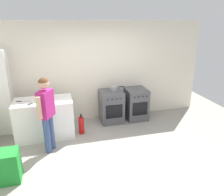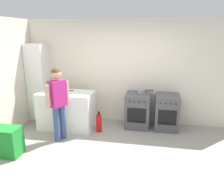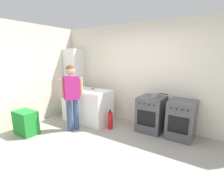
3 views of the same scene
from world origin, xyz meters
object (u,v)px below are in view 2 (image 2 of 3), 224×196
(recycling_crate_upper, at_px, (6,135))
(person, at_px, (58,99))
(oven_right, at_px, (167,112))
(knife_carving, at_px, (50,91))
(knife_chef, at_px, (67,91))
(recycling_crate_lower, at_px, (8,148))
(fire_extinguisher, at_px, (99,123))
(knife_utility, at_px, (55,94))
(larder_cabinet, at_px, (39,82))
(oven_left, at_px, (137,110))
(pot, at_px, (142,91))

(recycling_crate_upper, bearing_deg, person, 45.94)
(oven_right, bearing_deg, knife_carving, -172.81)
(knife_chef, xyz_separation_m, recycling_crate_lower, (-0.63, -1.57, -0.76))
(knife_chef, relative_size, fire_extinguisher, 0.62)
(knife_utility, xyz_separation_m, larder_cabinet, (-0.75, 0.64, 0.10))
(knife_carving, relative_size, recycling_crate_lower, 0.63)
(oven_left, distance_m, knife_chef, 1.79)
(knife_utility, xyz_separation_m, person, (0.30, -0.49, 0.04))
(oven_left, xyz_separation_m, oven_right, (0.70, -0.00, -0.00))
(knife_chef, height_order, recycling_crate_lower, knife_chef)
(oven_left, xyz_separation_m, pot, (0.08, 0.04, 0.48))
(pot, xyz_separation_m, knife_chef, (-1.79, -0.27, -0.00))
(recycling_crate_lower, height_order, recycling_crate_upper, recycling_crate_upper)
(recycling_crate_upper, bearing_deg, larder_cabinet, 99.07)
(oven_right, height_order, pot, pot)
(pot, relative_size, knife_utility, 1.61)
(recycling_crate_lower, bearing_deg, fire_extinguisher, 41.93)
(oven_right, height_order, recycling_crate_lower, oven_right)
(person, bearing_deg, knife_carving, 126.91)
(fire_extinguisher, distance_m, recycling_crate_upper, 1.99)
(pot, xyz_separation_m, larder_cabinet, (-2.73, 0.07, 0.09))
(pot, bearing_deg, knife_utility, -163.77)
(knife_utility, bearing_deg, fire_extinguisher, 3.50)
(recycling_crate_lower, distance_m, larder_cabinet, 2.11)
(recycling_crate_lower, height_order, larder_cabinet, larder_cabinet)
(knife_carving, bearing_deg, oven_right, 7.19)
(knife_chef, relative_size, recycling_crate_lower, 0.60)
(oven_left, distance_m, knife_carving, 2.19)
(knife_utility, xyz_separation_m, recycling_crate_lower, (-0.45, -1.26, -0.76))
(fire_extinguisher, bearing_deg, recycling_crate_lower, -138.07)
(pot, relative_size, fire_extinguisher, 0.76)
(recycling_crate_lower, relative_size, recycling_crate_upper, 1.00)
(pot, height_order, person, person)
(pot, distance_m, larder_cabinet, 2.73)
(pot, relative_size, larder_cabinet, 0.19)
(knife_utility, relative_size, larder_cabinet, 0.12)
(fire_extinguisher, bearing_deg, larder_cabinet, 161.95)
(knife_chef, bearing_deg, oven_right, 5.51)
(pot, relative_size, knife_carving, 1.15)
(fire_extinguisher, xyz_separation_m, recycling_crate_upper, (-1.48, -1.33, 0.20))
(oven_left, relative_size, fire_extinguisher, 1.70)
(knife_chef, bearing_deg, larder_cabinet, 160.34)
(knife_carving, distance_m, larder_cabinet, 0.71)
(fire_extinguisher, bearing_deg, oven_right, 16.90)
(recycling_crate_upper, bearing_deg, oven_right, 30.60)
(person, bearing_deg, recycling_crate_lower, -134.06)
(oven_left, distance_m, fire_extinguisher, 1.01)
(recycling_crate_lower, bearing_deg, larder_cabinet, 99.07)
(oven_right, relative_size, knife_carving, 2.58)
(recycling_crate_upper, bearing_deg, pot, 37.14)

